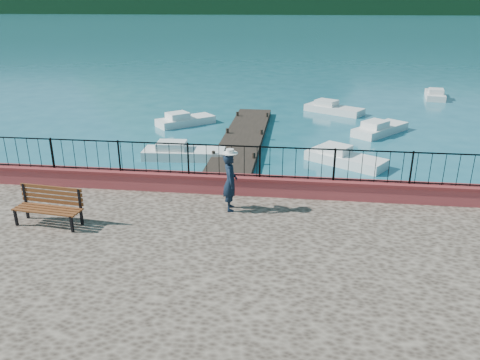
% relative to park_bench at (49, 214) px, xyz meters
% --- Properties ---
extents(ground, '(2000.00, 2000.00, 0.00)m').
position_rel_park_bench_xyz_m(ground, '(5.64, -0.93, -1.50)').
color(ground, '#19596B').
rests_on(ground, ground).
extents(parapet, '(28.00, 0.46, 0.58)m').
position_rel_park_bench_xyz_m(parapet, '(5.64, 2.77, -0.01)').
color(parapet, '#B03F40').
rests_on(parapet, promenade).
extents(railing, '(27.00, 0.05, 0.95)m').
position_rel_park_bench_xyz_m(railing, '(5.64, 2.77, 0.75)').
color(railing, black).
rests_on(railing, parapet).
extents(dock, '(2.00, 16.00, 0.30)m').
position_rel_park_bench_xyz_m(dock, '(3.64, 11.07, -1.35)').
color(dock, '#2D231C').
rests_on(dock, ground).
extents(park_bench, '(1.87, 0.79, 1.01)m').
position_rel_park_bench_xyz_m(park_bench, '(0.00, 0.00, 0.00)').
color(park_bench, black).
rests_on(park_bench, promenade).
extents(person, '(0.51, 0.67, 1.67)m').
position_rel_park_bench_xyz_m(person, '(4.61, 1.57, 0.53)').
color(person, black).
rests_on(person, promenade).
extents(hat, '(0.44, 0.44, 0.12)m').
position_rel_park_bench_xyz_m(hat, '(4.61, 1.57, 1.43)').
color(hat, white).
rests_on(hat, person).
extents(boat_0, '(3.79, 1.54, 0.80)m').
position_rel_park_bench_xyz_m(boat_0, '(1.27, 9.54, -1.10)').
color(boat_0, silver).
rests_on(boat_0, ground).
extents(boat_1, '(3.65, 3.00, 0.80)m').
position_rel_park_bench_xyz_m(boat_1, '(8.58, 9.63, -1.10)').
color(boat_1, white).
rests_on(boat_1, ground).
extents(boat_2, '(3.39, 3.68, 0.80)m').
position_rel_park_bench_xyz_m(boat_2, '(10.90, 15.21, -1.10)').
color(boat_2, silver).
rests_on(boat_2, ground).
extents(boat_3, '(3.39, 3.19, 0.80)m').
position_rel_park_bench_xyz_m(boat_3, '(-0.15, 15.76, -1.10)').
color(boat_3, white).
rests_on(boat_3, ground).
extents(boat_4, '(3.90, 3.06, 0.80)m').
position_rel_park_bench_xyz_m(boat_4, '(8.68, 20.03, -1.10)').
color(boat_4, silver).
rests_on(boat_4, ground).
extents(boat_5, '(1.91, 3.63, 0.80)m').
position_rel_park_bench_xyz_m(boat_5, '(16.50, 26.11, -1.10)').
color(boat_5, silver).
rests_on(boat_5, ground).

